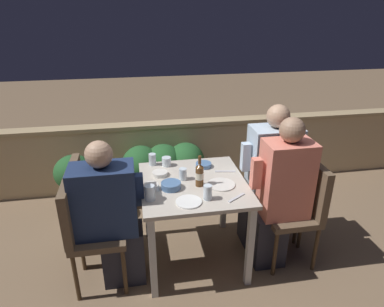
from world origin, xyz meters
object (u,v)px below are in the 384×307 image
at_px(person_coral_top, 280,194).
at_px(beer_bottle, 200,174).
at_px(chair_left_far, 89,201).
at_px(person_navy_jumper, 111,216).
at_px(potted_plant, 75,181).
at_px(person_blue_shirt, 268,177).
at_px(chair_left_near, 84,224).
at_px(chair_right_far, 288,186).
at_px(chair_right_near, 301,203).

height_order(person_coral_top, beer_bottle, person_coral_top).
bearing_deg(chair_left_far, person_coral_top, -12.39).
bearing_deg(chair_left_far, person_navy_jumper, -59.44).
bearing_deg(potted_plant, person_navy_jumper, -66.65).
bearing_deg(person_blue_shirt, potted_plant, 159.63).
relative_size(person_navy_jumper, chair_left_far, 1.33).
relative_size(chair_left_near, chair_left_far, 1.00).
bearing_deg(chair_left_near, beer_bottle, 5.89).
xyz_separation_m(chair_left_far, potted_plant, (-0.20, 0.59, -0.11)).
height_order(chair_left_near, potted_plant, chair_left_near).
bearing_deg(chair_left_far, chair_right_far, -1.57).
height_order(chair_right_far, potted_plant, chair_right_far).
distance_m(person_navy_jumper, person_blue_shirt, 1.35).
distance_m(chair_right_near, chair_right_far, 0.28).
bearing_deg(person_coral_top, person_blue_shirt, 87.61).
relative_size(chair_left_near, beer_bottle, 3.56).
bearing_deg(person_blue_shirt, person_coral_top, -92.39).
relative_size(chair_left_far, chair_right_far, 1.00).
relative_size(person_coral_top, beer_bottle, 5.11).
bearing_deg(person_navy_jumper, person_blue_shirt, 11.81).
bearing_deg(chair_left_far, chair_right_near, -11.02).
height_order(person_navy_jumper, beer_bottle, person_navy_jumper).
bearing_deg(chair_left_near, chair_right_far, 9.18).
xyz_separation_m(person_navy_jumper, person_coral_top, (1.31, -0.01, 0.06)).
xyz_separation_m(chair_left_near, person_blue_shirt, (1.52, 0.28, 0.11)).
height_order(chair_left_near, person_navy_jumper, person_navy_jumper).
bearing_deg(chair_right_near, beer_bottle, 173.29).
bearing_deg(chair_left_near, chair_right_near, -0.22).
xyz_separation_m(chair_left_near, person_coral_top, (1.51, -0.01, 0.11)).
bearing_deg(beer_bottle, chair_left_near, -174.11).
height_order(chair_left_far, beer_bottle, beer_bottle).
distance_m(person_navy_jumper, beer_bottle, 0.73).
height_order(chair_right_far, beer_bottle, beer_bottle).
distance_m(chair_right_far, beer_bottle, 0.90).
distance_m(chair_left_near, person_coral_top, 1.51).
height_order(chair_left_far, chair_right_near, same).
bearing_deg(person_blue_shirt, chair_left_near, -169.69).
bearing_deg(person_coral_top, chair_left_far, 167.61).
xyz_separation_m(chair_right_far, beer_bottle, (-0.84, -0.19, 0.29)).
distance_m(chair_left_near, person_blue_shirt, 1.55).
bearing_deg(person_blue_shirt, beer_bottle, -163.87).
xyz_separation_m(chair_left_near, chair_right_near, (1.70, -0.01, 0.00)).
distance_m(chair_left_near, person_navy_jumper, 0.20).
relative_size(chair_right_near, person_coral_top, 0.70).
xyz_separation_m(chair_left_far, chair_right_near, (1.69, -0.33, 0.00)).
xyz_separation_m(chair_left_far, person_blue_shirt, (1.51, -0.05, 0.11)).
relative_size(person_coral_top, potted_plant, 1.83).
bearing_deg(chair_left_near, person_blue_shirt, 10.31).
height_order(chair_left_near, person_coral_top, person_coral_top).
bearing_deg(chair_right_near, chair_left_far, 168.98).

